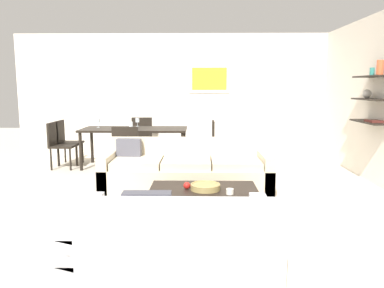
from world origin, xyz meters
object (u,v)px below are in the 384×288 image
decorative_bowl (205,186)px  dining_chair_head (141,135)px  coffee_table (204,208)px  wine_glass_head (137,120)px  apple_on_coffee_table (187,185)px  dining_chair_left_near (59,142)px  dining_chair_left_far (66,139)px  sofa_beige (186,174)px  candle_jar (230,191)px  wine_glass_left_far (98,121)px  dining_chair_foot (127,148)px  dining_table (135,132)px  loveseat_white (173,246)px  dining_chair_right_far (207,140)px  wine_glass_foot (131,125)px

decorative_bowl → dining_chair_head: dining_chair_head is taller
coffee_table → wine_glass_head: (-1.30, 3.47, 0.68)m
apple_on_coffee_table → dining_chair_left_near: 3.77m
coffee_table → dining_chair_left_far: (-2.71, 3.29, 0.31)m
sofa_beige → decorative_bowl: 1.21m
candle_jar → wine_glass_left_far: bearing=124.9°
coffee_table → dining_chair_left_near: size_ratio=1.41×
dining_chair_foot → wine_glass_head: 1.26m
dining_table → dining_chair_left_far: 1.43m
coffee_table → dining_chair_left_far: size_ratio=1.41×
sofa_beige → dining_chair_foot: bearing=136.0°
wine_glass_left_far → loveseat_white: bearing=-68.5°
dining_chair_right_far → wine_glass_head: size_ratio=5.24×
loveseat_white → dining_chair_left_far: size_ratio=1.81×
dining_table → dining_chair_left_far: dining_chair_left_far is taller
loveseat_white → wine_glass_foot: 4.18m
coffee_table → dining_chair_head: size_ratio=1.41×
coffee_table → dining_chair_foot: size_ratio=1.41×
dining_chair_right_far → wine_glass_left_far: wine_glass_left_far is taller
loveseat_white → dining_chair_foot: (-1.04, 3.54, 0.21)m
decorative_bowl → wine_glass_head: bearing=111.2°
decorative_bowl → dining_chair_left_far: 4.22m
coffee_table → candle_jar: candle_jar is taller
loveseat_white → dining_table: size_ratio=0.79×
dining_table → dining_chair_head: (0.00, 0.84, -0.18)m
coffee_table → decorative_bowl: 0.24m
dining_chair_right_far → wine_glass_head: bearing=172.9°
dining_chair_left_far → wine_glass_foot: bearing=-21.8°
decorative_bowl → dining_chair_foot: 2.56m
sofa_beige → dining_chair_right_far: bearing=80.2°
sofa_beige → wine_glass_foot: wine_glass_foot is taller
dining_chair_left_near → loveseat_white: bearing=-59.7°
apple_on_coffee_table → wine_glass_head: bearing=108.2°
candle_jar → dining_chair_foot: bearing=123.8°
dining_table → wine_glass_head: bearing=90.0°
apple_on_coffee_table → wine_glass_foot: wine_glass_foot is taller
apple_on_coffee_table → wine_glass_head: wine_glass_head is taller
wine_glass_head → dining_chair_foot: bearing=-90.0°
sofa_beige → wine_glass_left_far: bearing=132.3°
dining_chair_head → dining_chair_right_far: (1.41, -0.64, 0.00)m
candle_jar → wine_glass_foot: bearing=119.2°
dining_chair_head → wine_glass_left_far: wine_glass_left_far is taller
wine_glass_foot → dining_chair_head: bearing=90.0°
apple_on_coffee_table → wine_glass_foot: size_ratio=0.50×
dining_chair_left_near → dining_chair_right_far: size_ratio=1.00×
decorative_bowl → dining_table: 3.31m
dining_chair_left_near → wine_glass_head: 1.56m
coffee_table → wine_glass_head: wine_glass_head is taller
loveseat_white → coffee_table: size_ratio=1.28×
decorative_bowl → dining_chair_left_near: (-2.73, 2.83, 0.09)m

